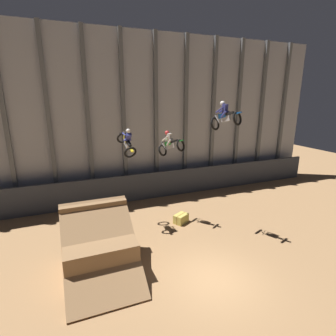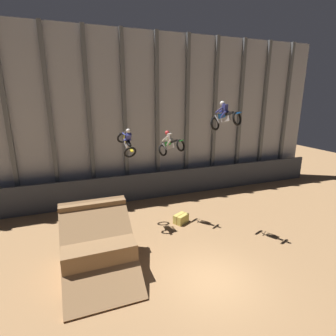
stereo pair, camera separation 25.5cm
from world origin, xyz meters
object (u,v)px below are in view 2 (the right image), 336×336
at_px(rider_bike_center_air, 171,144).
at_px(hay_bale_trackside, 181,219).
at_px(rider_bike_right_air, 225,117).
at_px(traffic_cone_near_ramp, 96,225).
at_px(rider_bike_left_air, 127,142).
at_px(dirt_ramp, 98,247).

relative_size(rider_bike_center_air, hay_bale_trackside, 1.67).
height_order(rider_bike_right_air, traffic_cone_near_ramp, rider_bike_right_air).
xyz_separation_m(rider_bike_right_air, traffic_cone_near_ramp, (-6.75, 2.90, -6.44)).
bearing_deg(rider_bike_left_air, hay_bale_trackside, -20.24).
bearing_deg(hay_bale_trackside, rider_bike_right_air, -49.86).
bearing_deg(traffic_cone_near_ramp, rider_bike_left_air, -6.02).
height_order(rider_bike_center_air, rider_bike_right_air, rider_bike_right_air).
bearing_deg(dirt_ramp, rider_bike_center_air, 33.26).
height_order(rider_bike_left_air, hay_bale_trackside, rider_bike_left_air).
height_order(rider_bike_center_air, traffic_cone_near_ramp, rider_bike_center_air).
bearing_deg(rider_bike_center_air, dirt_ramp, -178.39).
bearing_deg(rider_bike_right_air, rider_bike_left_air, 127.91).
xyz_separation_m(rider_bike_center_air, rider_bike_right_air, (2.11, -2.42, 1.72)).
distance_m(rider_bike_left_air, traffic_cone_near_ramp, 5.40).
bearing_deg(rider_bike_right_air, hay_bale_trackside, 107.87).
distance_m(rider_bike_center_air, traffic_cone_near_ramp, 6.64).
distance_m(dirt_ramp, traffic_cone_near_ramp, 3.76).
distance_m(rider_bike_left_air, rider_bike_right_air, 5.60).
bearing_deg(rider_bike_left_air, rider_bike_right_air, -35.74).
bearing_deg(dirt_ramp, hay_bale_trackside, 26.38).
relative_size(dirt_ramp, traffic_cone_near_ramp, 7.40).
height_order(dirt_ramp, traffic_cone_near_ramp, dirt_ramp).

